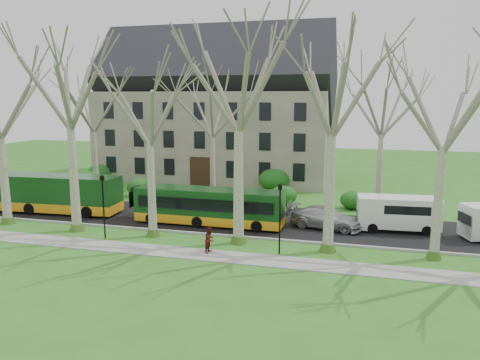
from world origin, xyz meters
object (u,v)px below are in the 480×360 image
at_px(bus_lead, 45,193).
at_px(van_a, 398,214).
at_px(bus_follow, 209,206).
at_px(sedan, 326,218).
at_px(pedestrian_b, 210,240).

distance_m(bus_lead, van_a, 27.97).
xyz_separation_m(bus_lead, bus_follow, (14.41, -0.23, -0.20)).
relative_size(sedan, van_a, 0.94).
bearing_deg(pedestrian_b, sedan, -33.58).
bearing_deg(van_a, bus_follow, -176.98).
bearing_deg(sedan, van_a, -70.16).
height_order(bus_lead, pedestrian_b, bus_lead).
height_order(sedan, pedestrian_b, pedestrian_b).
xyz_separation_m(bus_follow, pedestrian_b, (2.10, -6.02, -0.59)).
relative_size(bus_follow, pedestrian_b, 6.98).
bearing_deg(sedan, bus_lead, 105.37).
height_order(bus_follow, pedestrian_b, bus_follow).
xyz_separation_m(sedan, van_a, (4.97, 0.61, 0.46)).
bearing_deg(van_a, bus_lead, 178.51).
bearing_deg(bus_follow, pedestrian_b, -70.65).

